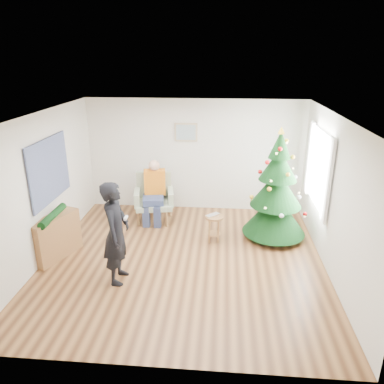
# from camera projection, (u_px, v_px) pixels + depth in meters

# --- Properties ---
(floor) EXTENTS (5.00, 5.00, 0.00)m
(floor) POSITION_uv_depth(u_px,v_px,m) (184.00, 260.00, 6.81)
(floor) COLOR brown
(floor) RESTS_ON ground
(ceiling) EXTENTS (5.00, 5.00, 0.00)m
(ceiling) POSITION_uv_depth(u_px,v_px,m) (182.00, 116.00, 5.90)
(ceiling) COLOR white
(ceiling) RESTS_ON wall_back
(wall_back) EXTENTS (5.00, 0.00, 5.00)m
(wall_back) POSITION_uv_depth(u_px,v_px,m) (195.00, 156.00, 8.69)
(wall_back) COLOR silver
(wall_back) RESTS_ON floor
(wall_front) EXTENTS (5.00, 0.00, 5.00)m
(wall_front) POSITION_uv_depth(u_px,v_px,m) (158.00, 274.00, 4.02)
(wall_front) COLOR silver
(wall_front) RESTS_ON floor
(wall_left) EXTENTS (0.00, 5.00, 5.00)m
(wall_left) POSITION_uv_depth(u_px,v_px,m) (42.00, 189.00, 6.56)
(wall_left) COLOR silver
(wall_left) RESTS_ON floor
(wall_right) EXTENTS (0.00, 5.00, 5.00)m
(wall_right) POSITION_uv_depth(u_px,v_px,m) (334.00, 198.00, 6.15)
(wall_right) COLOR silver
(wall_right) RESTS_ON floor
(window_panel) EXTENTS (0.04, 1.30, 1.40)m
(window_panel) POSITION_uv_depth(u_px,v_px,m) (319.00, 168.00, 7.02)
(window_panel) COLOR white
(window_panel) RESTS_ON wall_right
(curtains) EXTENTS (0.05, 1.75, 1.50)m
(curtains) POSITION_uv_depth(u_px,v_px,m) (318.00, 168.00, 7.02)
(curtains) COLOR white
(curtains) RESTS_ON wall_right
(christmas_tree) EXTENTS (1.25, 1.25, 2.27)m
(christmas_tree) POSITION_uv_depth(u_px,v_px,m) (276.00, 190.00, 7.31)
(christmas_tree) COLOR #3F2816
(christmas_tree) RESTS_ON floor
(stool) EXTENTS (0.36, 0.36, 0.54)m
(stool) POSITION_uv_depth(u_px,v_px,m) (214.00, 228.00, 7.41)
(stool) COLOR brown
(stool) RESTS_ON floor
(laptop) EXTENTS (0.34, 0.34, 0.02)m
(laptop) POSITION_uv_depth(u_px,v_px,m) (214.00, 216.00, 7.31)
(laptop) COLOR silver
(laptop) RESTS_ON stool
(armchair) EXTENTS (0.93, 0.88, 1.04)m
(armchair) POSITION_uv_depth(u_px,v_px,m) (154.00, 203.00, 8.34)
(armchair) COLOR #92A081
(armchair) RESTS_ON floor
(seated_person) EXTENTS (0.52, 0.71, 1.37)m
(seated_person) POSITION_uv_depth(u_px,v_px,m) (154.00, 191.00, 8.17)
(seated_person) COLOR navy
(seated_person) RESTS_ON armchair
(standing_man) EXTENTS (0.41, 0.62, 1.71)m
(standing_man) POSITION_uv_depth(u_px,v_px,m) (116.00, 233.00, 5.93)
(standing_man) COLOR black
(standing_man) RESTS_ON floor
(game_controller) EXTENTS (0.04, 0.13, 0.04)m
(game_controller) POSITION_uv_depth(u_px,v_px,m) (126.00, 218.00, 5.78)
(game_controller) COLOR white
(game_controller) RESTS_ON standing_man
(console) EXTENTS (0.63, 1.04, 0.80)m
(console) POSITION_uv_depth(u_px,v_px,m) (56.00, 237.00, 6.79)
(console) COLOR brown
(console) RESTS_ON floor
(garland) EXTENTS (0.14, 0.90, 0.14)m
(garland) POSITION_uv_depth(u_px,v_px,m) (53.00, 216.00, 6.64)
(garland) COLOR black
(garland) RESTS_ON console
(tapestry) EXTENTS (0.03, 1.50, 1.15)m
(tapestry) POSITION_uv_depth(u_px,v_px,m) (49.00, 170.00, 6.75)
(tapestry) COLOR black
(tapestry) RESTS_ON wall_left
(framed_picture) EXTENTS (0.52, 0.05, 0.42)m
(framed_picture) POSITION_uv_depth(u_px,v_px,m) (186.00, 132.00, 8.48)
(framed_picture) COLOR tan
(framed_picture) RESTS_ON wall_back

